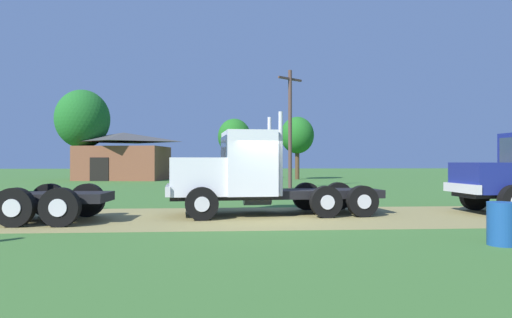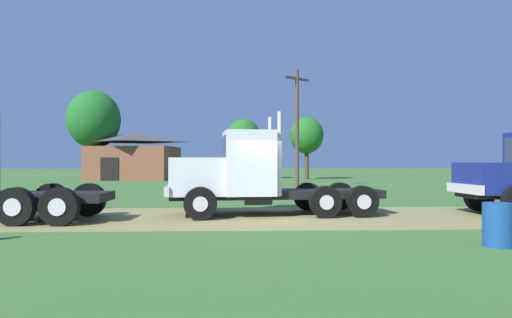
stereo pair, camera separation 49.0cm
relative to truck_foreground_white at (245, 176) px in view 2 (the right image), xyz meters
name	(u,v)px [view 2 (the right image)]	position (x,y,z in m)	size (l,w,h in m)	color
ground_plane	(274,217)	(0.94, -0.57, -1.33)	(200.00, 200.00, 0.00)	#3C6B2D
dirt_track	(274,217)	(0.94, -0.57, -1.32)	(120.00, 5.86, 0.01)	olive
truck_foreground_white	(245,176)	(0.00, 0.00, 0.00)	(7.53, 3.21, 3.45)	black
steel_barrel	(498,225)	(5.35, -5.89, -0.86)	(0.61, 0.61, 0.94)	#19478C
shed_building	(134,157)	(-10.73, 29.80, 0.93)	(9.27, 7.12, 4.69)	brown
utility_pole_near	(297,125)	(3.79, 15.25, 2.98)	(1.84, 1.44, 8.12)	#513932
tree_left	(94,120)	(-14.85, 30.35, 4.72)	(5.28, 5.28, 8.97)	#513823
tree_mid	(244,137)	(0.28, 30.89, 3.02)	(3.38, 3.38, 6.24)	#513823
tree_right	(307,135)	(6.70, 30.07, 3.15)	(3.42, 3.42, 6.40)	#513823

